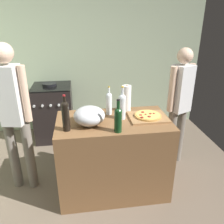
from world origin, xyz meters
name	(u,v)px	position (x,y,z in m)	size (l,w,h in m)	color
ground_plane	(92,166)	(0.00, 1.25, -0.01)	(3.98, 3.09, 0.02)	#6B5B4C
kitchen_wall_rear	(85,54)	(0.00, 2.54, 1.30)	(3.98, 0.10, 2.60)	#99A889
counter	(113,156)	(0.22, 0.78, 0.45)	(1.19, 0.67, 0.89)	brown
cutting_board	(148,117)	(0.59, 0.78, 0.90)	(0.40, 0.32, 0.02)	#9E7247
pizza	(148,115)	(0.59, 0.78, 0.92)	(0.29, 0.29, 0.03)	tan
mixing_bowl	(89,116)	(-0.03, 0.71, 0.99)	(0.31, 0.31, 0.19)	#B2B2B7
paper_towel_roll	(127,98)	(0.41, 1.02, 1.04)	(0.10, 0.10, 0.30)	white
wine_bottle_amber	(118,118)	(0.22, 0.52, 1.03)	(0.07, 0.07, 0.32)	#143819
wine_bottle_dark	(109,102)	(0.20, 0.95, 1.03)	(0.07, 0.07, 0.32)	silver
wine_bottle_clear	(122,105)	(0.32, 0.81, 1.04)	(0.08, 0.08, 0.36)	silver
wine_bottle_green	(66,115)	(-0.25, 0.62, 1.05)	(0.07, 0.07, 0.36)	black
stove	(54,112)	(-0.55, 2.14, 0.45)	(0.59, 0.58, 0.94)	black
person_in_stripes	(14,112)	(-0.82, 0.98, 0.97)	(0.37, 0.24, 1.68)	slate
person_in_red	(179,102)	(1.13, 1.20, 0.90)	(0.37, 0.28, 1.56)	slate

